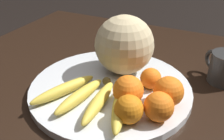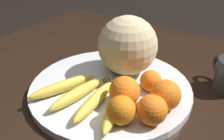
{
  "view_description": "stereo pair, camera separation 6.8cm",
  "coord_description": "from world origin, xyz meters",
  "views": [
    {
      "loc": [
        0.47,
        0.26,
        1.13
      ],
      "look_at": [
        -0.07,
        0.0,
        0.79
      ],
      "focal_mm": 42.0,
      "sensor_mm": 36.0,
      "label": 1
    },
    {
      "loc": [
        0.43,
        0.32,
        1.13
      ],
      "look_at": [
        -0.07,
        0.0,
        0.79
      ],
      "focal_mm": 42.0,
      "sensor_mm": 36.0,
      "label": 2
    }
  ],
  "objects": [
    {
      "name": "banana_bunch",
      "position": [
        0.02,
        -0.01,
        0.75
      ],
      "size": [
        0.19,
        0.25,
        0.03
      ],
      "rotation": [
        0.0,
        0.0,
        6.26
      ],
      "color": "brown",
      "rests_on": "fruit_bowl"
    },
    {
      "name": "fruit_bowl",
      "position": [
        -0.07,
        0.0,
        0.73
      ],
      "size": [
        0.44,
        0.44,
        0.02
      ],
      "color": "silver",
      "rests_on": "kitchen_table"
    },
    {
      "name": "orange_mid_center",
      "position": [
        0.01,
        0.16,
        0.77
      ],
      "size": [
        0.07,
        0.07,
        0.07
      ],
      "color": "orange",
      "rests_on": "fruit_bowl"
    },
    {
      "name": "melon",
      "position": [
        -0.16,
        0.0,
        0.82
      ],
      "size": [
        0.17,
        0.17,
        0.17
      ],
      "color": "beige",
      "rests_on": "fruit_bowl"
    },
    {
      "name": "produce_tag",
      "position": [
        -0.08,
        0.07,
        0.74
      ],
      "size": [
        0.09,
        0.04,
        0.0
      ],
      "rotation": [
        0.0,
        0.0,
        0.07
      ],
      "color": "white",
      "rests_on": "fruit_bowl"
    },
    {
      "name": "orange_front_left",
      "position": [
        -0.06,
        0.16,
        0.77
      ],
      "size": [
        0.07,
        0.07,
        0.07
      ],
      "color": "orange",
      "rests_on": "fruit_bowl"
    },
    {
      "name": "kitchen_table",
      "position": [
        0.0,
        0.0,
        0.63
      ],
      "size": [
        1.24,
        1.15,
        0.72
      ],
      "color": "black",
      "rests_on": "ground_plane"
    },
    {
      "name": "orange_front_right",
      "position": [
        -0.02,
        0.07,
        0.77
      ],
      "size": [
        0.07,
        0.07,
        0.07
      ],
      "color": "orange",
      "rests_on": "fruit_bowl"
    },
    {
      "name": "orange_back_right",
      "position": [
        0.04,
        0.1,
        0.77
      ],
      "size": [
        0.07,
        0.07,
        0.07
      ],
      "color": "orange",
      "rests_on": "fruit_bowl"
    },
    {
      "name": "orange_back_left",
      "position": [
        -0.11,
        0.1,
        0.77
      ],
      "size": [
        0.06,
        0.06,
        0.06
      ],
      "color": "orange",
      "rests_on": "fruit_bowl"
    }
  ]
}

